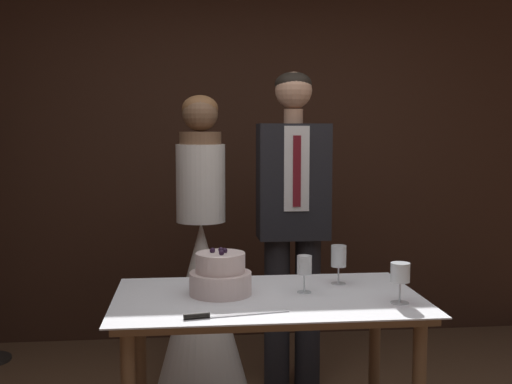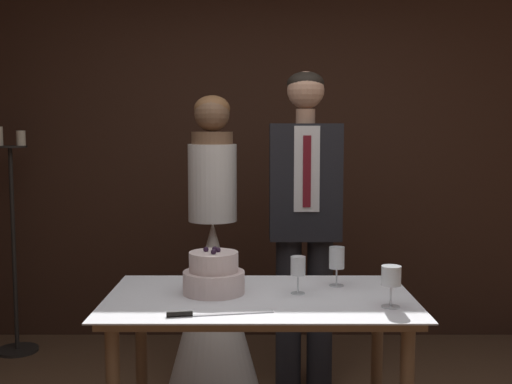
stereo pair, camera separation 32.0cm
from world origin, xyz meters
The scene contains 9 objects.
wall_back centered at (0.00, 2.24, 1.41)m, with size 4.73×0.12×2.81m, color #382116.
cake_table centered at (-0.03, 0.27, 0.70)m, with size 1.32×0.79×0.80m.
tiered_cake centered at (-0.23, 0.32, 0.88)m, with size 0.27×0.27×0.20m.
cake_knife centered at (-0.27, -0.02, 0.80)m, with size 0.42×0.10×0.02m.
wine_glass_near centered at (0.14, 0.31, 0.91)m, with size 0.07×0.07×0.17m.
wine_glass_middle centered at (0.50, 0.10, 0.92)m, with size 0.08×0.08×0.17m.
wine_glass_far centered at (0.32, 0.45, 0.92)m, with size 0.07×0.07×0.18m.
bride centered at (-0.30, 1.23, 0.63)m, with size 0.54×0.54×1.71m.
groom centered at (0.23, 1.23, 1.04)m, with size 0.41×0.25×1.84m.
Camera 1 is at (-0.37, -2.42, 1.51)m, focal length 45.00 mm.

